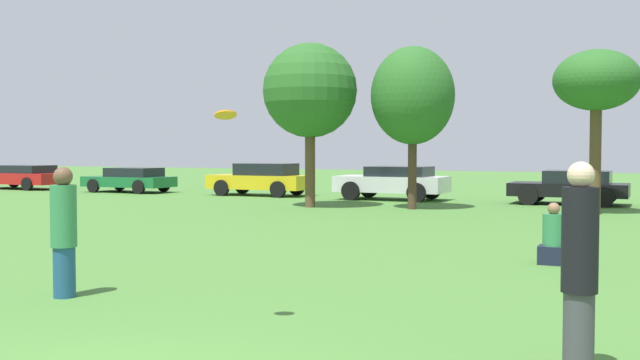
{
  "coord_description": "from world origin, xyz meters",
  "views": [
    {
      "loc": [
        3.86,
        -3.86,
        1.94
      ],
      "look_at": [
        0.14,
        4.54,
        1.55
      ],
      "focal_mm": 41.47,
      "sensor_mm": 36.0,
      "label": 1
    }
  ],
  "objects_px": {
    "person_catcher": "(580,267)",
    "parked_car_yellow": "(261,179)",
    "bystander_sitting": "(553,239)",
    "parked_car_black": "(571,186)",
    "person_thrower": "(64,231)",
    "tree_1": "(413,96)",
    "tree_2": "(596,83)",
    "parked_car_green": "(130,179)",
    "frisbee": "(226,115)",
    "parked_car_red": "(21,176)",
    "parked_car_white": "(393,182)",
    "tree_0": "(310,91)"
  },
  "relations": [
    {
      "from": "bystander_sitting",
      "to": "parked_car_yellow",
      "type": "xyz_separation_m",
      "value": [
        -13.2,
        14.07,
        0.28
      ]
    },
    {
      "from": "parked_car_green",
      "to": "person_catcher",
      "type": "bearing_deg",
      "value": 136.78
    },
    {
      "from": "parked_car_white",
      "to": "parked_car_green",
      "type": "bearing_deg",
      "value": 1.45
    },
    {
      "from": "person_thrower",
      "to": "tree_1",
      "type": "relative_size",
      "value": 0.33
    },
    {
      "from": "person_catcher",
      "to": "tree_1",
      "type": "relative_size",
      "value": 0.35
    },
    {
      "from": "tree_0",
      "to": "parked_car_red",
      "type": "relative_size",
      "value": 1.18
    },
    {
      "from": "person_thrower",
      "to": "parked_car_white",
      "type": "xyz_separation_m",
      "value": [
        -1.86,
        19.33,
        -0.18
      ]
    },
    {
      "from": "tree_2",
      "to": "parked_car_black",
      "type": "xyz_separation_m",
      "value": [
        -1.0,
        3.68,
        -3.26
      ]
    },
    {
      "from": "person_catcher",
      "to": "parked_car_yellow",
      "type": "xyz_separation_m",
      "value": [
        -14.11,
        20.41,
        -0.24
      ]
    },
    {
      "from": "parked_car_green",
      "to": "parked_car_yellow",
      "type": "bearing_deg",
      "value": -176.29
    },
    {
      "from": "tree_1",
      "to": "bystander_sitting",
      "type": "bearing_deg",
      "value": -61.27
    },
    {
      "from": "parked_car_green",
      "to": "parked_car_black",
      "type": "xyz_separation_m",
      "value": [
        18.7,
        0.35,
        0.05
      ]
    },
    {
      "from": "tree_0",
      "to": "tree_2",
      "type": "distance_m",
      "value": 8.89
    },
    {
      "from": "tree_1",
      "to": "parked_car_red",
      "type": "xyz_separation_m",
      "value": [
        -20.75,
        3.85,
        -3.01
      ]
    },
    {
      "from": "person_thrower",
      "to": "parked_car_green",
      "type": "relative_size",
      "value": 0.42
    },
    {
      "from": "frisbee",
      "to": "bystander_sitting",
      "type": "distance_m",
      "value": 6.96
    },
    {
      "from": "frisbee",
      "to": "parked_car_red",
      "type": "xyz_separation_m",
      "value": [
        -23.56,
        19.99,
        -1.68
      ]
    },
    {
      "from": "frisbee",
      "to": "parked_car_green",
      "type": "distance_m",
      "value": 26.26
    },
    {
      "from": "tree_0",
      "to": "tree_1",
      "type": "height_order",
      "value": "tree_0"
    },
    {
      "from": "bystander_sitting",
      "to": "parked_car_black",
      "type": "relative_size",
      "value": 0.26
    },
    {
      "from": "person_thrower",
      "to": "parked_car_black",
      "type": "bearing_deg",
      "value": 84.53
    },
    {
      "from": "tree_1",
      "to": "parked_car_white",
      "type": "xyz_separation_m",
      "value": [
        -1.91,
        3.86,
        -2.93
      ]
    },
    {
      "from": "tree_1",
      "to": "parked_car_white",
      "type": "relative_size",
      "value": 1.25
    },
    {
      "from": "parked_car_yellow",
      "to": "parked_car_black",
      "type": "bearing_deg",
      "value": -178.65
    },
    {
      "from": "parked_car_red",
      "to": "parked_car_black",
      "type": "bearing_deg",
      "value": -178.25
    },
    {
      "from": "parked_car_yellow",
      "to": "parked_car_black",
      "type": "relative_size",
      "value": 1.08
    },
    {
      "from": "parked_car_white",
      "to": "parked_car_black",
      "type": "xyz_separation_m",
      "value": [
        6.41,
        0.27,
        -0.05
      ]
    },
    {
      "from": "person_catcher",
      "to": "tree_0",
      "type": "height_order",
      "value": "tree_0"
    },
    {
      "from": "person_thrower",
      "to": "parked_car_white",
      "type": "height_order",
      "value": "person_thrower"
    },
    {
      "from": "tree_0",
      "to": "parked_car_yellow",
      "type": "relative_size",
      "value": 1.27
    },
    {
      "from": "bystander_sitting",
      "to": "tree_1",
      "type": "relative_size",
      "value": 0.2
    },
    {
      "from": "parked_car_black",
      "to": "tree_0",
      "type": "bearing_deg",
      "value": 32.35
    },
    {
      "from": "tree_2",
      "to": "parked_car_yellow",
      "type": "xyz_separation_m",
      "value": [
        -13.22,
        3.63,
        -3.2
      ]
    },
    {
      "from": "tree_0",
      "to": "parked_car_green",
      "type": "bearing_deg",
      "value": 157.94
    },
    {
      "from": "person_catcher",
      "to": "bystander_sitting",
      "type": "bearing_deg",
      "value": -74.22
    },
    {
      "from": "tree_0",
      "to": "parked_car_black",
      "type": "height_order",
      "value": "tree_0"
    },
    {
      "from": "bystander_sitting",
      "to": "parked_car_black",
      "type": "distance_m",
      "value": 14.16
    },
    {
      "from": "parked_car_yellow",
      "to": "tree_2",
      "type": "bearing_deg",
      "value": 165.77
    },
    {
      "from": "frisbee",
      "to": "parked_car_white",
      "type": "xyz_separation_m",
      "value": [
        -4.72,
        20.0,
        -1.61
      ]
    },
    {
      "from": "bystander_sitting",
      "to": "tree_2",
      "type": "bearing_deg",
      "value": 89.91
    },
    {
      "from": "bystander_sitting",
      "to": "parked_car_white",
      "type": "xyz_separation_m",
      "value": [
        -7.39,
        13.85,
        0.28
      ]
    },
    {
      "from": "bystander_sitting",
      "to": "tree_1",
      "type": "bearing_deg",
      "value": 118.73
    },
    {
      "from": "person_thrower",
      "to": "bystander_sitting",
      "type": "height_order",
      "value": "person_thrower"
    },
    {
      "from": "parked_car_green",
      "to": "frisbee",
      "type": "bearing_deg",
      "value": 131.61
    },
    {
      "from": "frisbee",
      "to": "tree_0",
      "type": "height_order",
      "value": "tree_0"
    },
    {
      "from": "bystander_sitting",
      "to": "parked_car_red",
      "type": "distance_m",
      "value": 29.66
    },
    {
      "from": "person_catcher",
      "to": "tree_2",
      "type": "distance_m",
      "value": 17.07
    },
    {
      "from": "tree_2",
      "to": "parked_car_green",
      "type": "relative_size",
      "value": 1.2
    },
    {
      "from": "parked_car_red",
      "to": "parked_car_black",
      "type": "height_order",
      "value": "parked_car_black"
    },
    {
      "from": "tree_0",
      "to": "person_thrower",
      "type": "bearing_deg",
      "value": -77.54
    }
  ]
}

